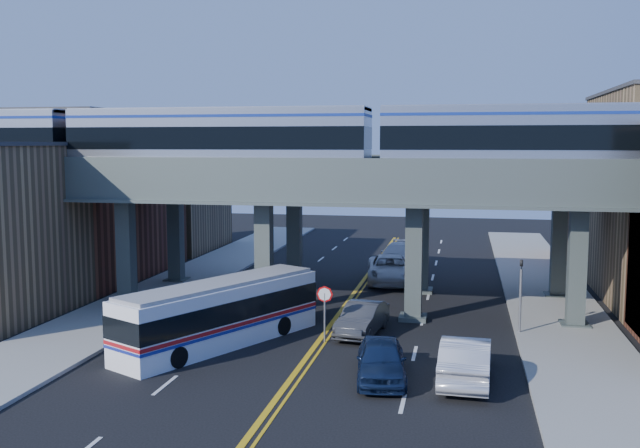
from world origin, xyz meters
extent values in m
plane|color=black|center=(0.00, 0.00, 0.00)|extent=(120.00, 120.00, 0.00)
cube|color=gray|center=(-11.50, 10.00, 0.08)|extent=(5.00, 70.00, 0.16)
cube|color=gray|center=(11.50, 10.00, 0.08)|extent=(5.00, 70.00, 0.16)
cube|color=brown|center=(-18.50, 16.00, 5.50)|extent=(8.00, 14.00, 11.00)
cube|color=#95774D|center=(-18.50, 29.00, 4.00)|extent=(8.00, 10.00, 8.00)
cube|color=brown|center=(18.50, 29.00, 4.50)|extent=(8.00, 10.00, 9.00)
cube|color=#45504B|center=(-12.00, 8.00, 3.00)|extent=(0.85, 0.85, 6.00)
cube|color=#45504B|center=(-4.00, 8.00, 3.00)|extent=(0.85, 0.85, 6.00)
cube|color=#45504B|center=(4.00, 8.00, 3.00)|extent=(0.85, 0.85, 6.00)
cube|color=#45504B|center=(12.00, 8.00, 3.00)|extent=(0.85, 0.85, 6.00)
cube|color=#4F5A56|center=(0.00, 8.00, 6.70)|extent=(52.00, 3.60, 1.40)
cube|color=#45504B|center=(-12.00, 15.00, 3.00)|extent=(0.85, 0.85, 6.00)
cube|color=#45504B|center=(-4.00, 15.00, 3.00)|extent=(0.85, 0.85, 6.00)
cube|color=#45504B|center=(4.00, 15.00, 3.00)|extent=(0.85, 0.85, 6.00)
cube|color=#45504B|center=(12.00, 15.00, 3.00)|extent=(0.85, 0.85, 6.00)
cube|color=#4F5A56|center=(0.00, 15.00, 6.70)|extent=(52.00, 3.60, 1.40)
cube|color=black|center=(-18.16, 8.00, 7.53)|extent=(2.32, 2.32, 0.26)
cube|color=black|center=(-11.58, 8.00, 7.53)|extent=(2.32, 2.32, 0.26)
cube|color=black|center=(-1.31, 8.00, 7.53)|extent=(2.32, 2.32, 0.26)
cube|color=#B7BAC2|center=(-6.45, 8.00, 9.35)|extent=(16.05, 3.06, 3.38)
cube|color=black|center=(-6.45, 8.00, 9.50)|extent=(16.07, 3.12, 1.16)
cube|color=black|center=(5.27, 8.00, 7.53)|extent=(2.32, 2.32, 0.26)
cube|color=#B7BAC2|center=(10.40, 8.00, 9.35)|extent=(16.05, 3.06, 3.38)
cube|color=black|center=(10.40, 8.00, 9.50)|extent=(16.07, 3.12, 1.16)
cylinder|color=slate|center=(0.30, 3.00, 1.15)|extent=(0.09, 0.09, 2.30)
cylinder|color=red|center=(0.30, 3.00, 2.25)|extent=(0.76, 0.04, 0.76)
cylinder|color=slate|center=(9.20, 6.00, 1.60)|extent=(0.12, 0.12, 3.20)
imported|color=black|center=(9.20, 6.00, 3.65)|extent=(0.15, 0.18, 0.90)
cube|color=white|center=(-4.24, 1.64, 1.39)|extent=(7.00, 10.60, 2.77)
cube|color=black|center=(-4.24, 1.64, 1.74)|extent=(7.07, 10.66, 0.94)
cube|color=#B21419|center=(-4.24, 1.64, 1.12)|extent=(7.06, 10.66, 0.16)
cylinder|color=black|center=(-5.82, -1.41, 0.45)|extent=(2.56, 1.91, 0.89)
cylinder|color=black|center=(-2.86, 4.30, 0.45)|extent=(2.56, 1.91, 0.89)
imported|color=#111E3E|center=(3.46, -1.73, 0.79)|extent=(2.47, 4.87, 1.59)
imported|color=#313234|center=(1.80, 4.69, 0.75)|extent=(2.21, 4.76, 1.51)
imported|color=silver|center=(1.80, 17.72, 0.87)|extent=(3.65, 6.60, 1.75)
imported|color=#BBBBC0|center=(1.80, 23.83, 0.87)|extent=(3.17, 6.23, 1.73)
imported|color=#BBBBC0|center=(6.66, -1.25, 0.88)|extent=(2.09, 5.41, 1.76)
camera|label=1|loc=(6.44, -28.45, 9.15)|focal=40.00mm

